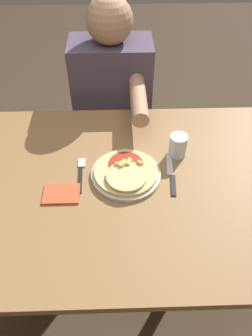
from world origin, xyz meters
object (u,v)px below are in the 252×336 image
plate (126,174)px  person_diner (113,98)px  dining_table (117,201)px  fork (81,173)px  pizza (126,172)px  drinking_glass (178,146)px  knife (171,174)px

plate → person_diner: 0.61m
dining_table → plate: plate is taller
fork → pizza: bearing=-7.8°
dining_table → fork: bearing=157.7°
person_diner → pizza: bearing=-85.3°
fork → drinking_glass: 0.38m
dining_table → person_diner: (-0.01, 0.64, 0.05)m
dining_table → fork: size_ratio=7.27×
plate → person_diner: (-0.05, 0.60, -0.07)m
pizza → fork: pizza is taller
dining_table → knife: bearing=10.0°
fork → drinking_glass: (0.37, 0.09, 0.04)m
plate → knife: plate is taller
person_diner → drinking_glass: bearing=-62.8°
plate → dining_table: bearing=-136.1°
drinking_glass → person_diner: size_ratio=0.08×
drinking_glass → knife: bearing=-108.1°
dining_table → drinking_glass: drinking_glass is taller
knife → plate: bearing=-179.8°
fork → knife: 0.34m
plate → pizza: 0.02m
fork → knife: bearing=-3.0°
dining_table → fork: fork is taller
fork → dining_table: bearing=-22.3°
fork → person_diner: (0.12, 0.58, -0.06)m
dining_table → knife: size_ratio=5.77×
dining_table → plate: bearing=43.9°
dining_table → pizza: pizza is taller
knife → person_diner: size_ratio=0.18×
dining_table → person_diner: size_ratio=1.06×
pizza → knife: (0.17, 0.01, -0.02)m
knife → person_diner: (-0.22, 0.60, -0.06)m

